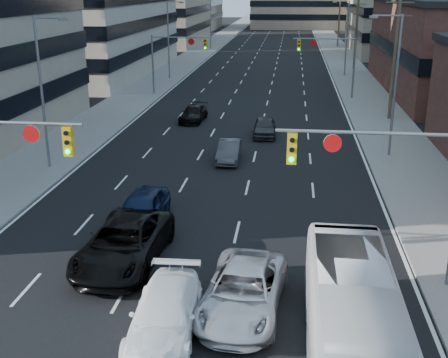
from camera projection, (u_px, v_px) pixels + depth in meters
road_surface at (277, 32)px, 136.45m from camera, size 18.00×300.00×0.02m
sidewalk_left at (230, 32)px, 137.72m from camera, size 5.00×300.00×0.15m
sidewalk_right at (324, 32)px, 135.14m from camera, size 5.00×300.00×0.15m
office_left_far at (149, 1)px, 108.38m from camera, size 20.00×30.00×16.00m
office_right_far at (423, 9)px, 91.94m from camera, size 22.00×28.00×14.00m
bg_block_right at (415, 7)px, 130.91m from camera, size 22.00×22.00×12.00m
signal_near_right at (387, 174)px, 19.65m from camera, size 6.59×0.33×6.00m
signal_far_left at (175, 53)px, 56.10m from camera, size 6.09×0.33×6.00m
signal_far_right at (331, 55)px, 54.38m from camera, size 6.09×0.33×6.00m
utility_pole_block at (395, 50)px, 44.94m from camera, size 2.20×0.28×11.00m
utility_pole_midblock at (357, 25)px, 73.11m from camera, size 2.20×0.28×11.00m
utility_pole_distant at (339, 14)px, 101.28m from camera, size 2.20×0.28×11.00m
streetlight_left_near at (44, 86)px, 32.68m from camera, size 2.03×0.22×9.00m
streetlight_left_mid at (170, 36)px, 65.55m from camera, size 2.03×0.22×9.00m
streetlight_left_far at (211, 20)px, 98.41m from camera, size 2.03×0.22×9.00m
streetlight_right_near at (393, 80)px, 35.06m from camera, size 2.03×0.22×9.00m
streetlight_right_far at (346, 35)px, 67.92m from camera, size 2.03×0.22×9.00m
black_pickup at (124, 243)px, 22.35m from camera, size 3.12×6.33×1.73m
white_van at (165, 314)px, 17.78m from camera, size 2.24×5.10×1.46m
silver_suv at (244, 291)px, 19.04m from camera, size 3.06×5.78×1.55m
transit_bus at (356, 339)px, 15.27m from camera, size 2.53×10.64×2.96m
sedan_blue at (142, 209)px, 25.94m from camera, size 2.06×4.81×1.62m
sedan_grey_center at (229, 151)px, 35.68m from camera, size 1.43×3.93×1.29m
sedan_black_far at (194, 114)px, 46.25m from camera, size 2.02×4.45×1.26m
sedan_grey_right at (265, 127)px, 41.66m from camera, size 1.77×4.13×1.39m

